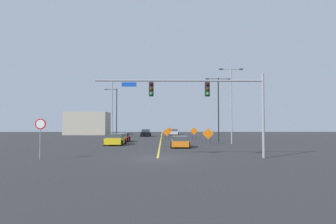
{
  "coord_description": "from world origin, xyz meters",
  "views": [
    {
      "loc": [
        0.44,
        -21.27,
        2.54
      ],
      "look_at": [
        1.23,
        30.04,
        4.64
      ],
      "focal_mm": 30.69,
      "sensor_mm": 36.0,
      "label": 1
    }
  ],
  "objects_px": {
    "car_yellow_passing": "(116,140)",
    "car_black_distant": "(146,133)",
    "construction_sign_left_shoulder": "(167,133)",
    "car_red_far": "(122,138)",
    "stop_sign": "(40,131)",
    "construction_sign_median_far": "(208,134)",
    "construction_sign_right_shoulder": "(170,131)",
    "street_lamp_mid_right": "(116,111)",
    "construction_sign_right_lane": "(194,132)",
    "street_lamp_far_right": "(231,100)",
    "street_lamp_mid_left": "(111,106)",
    "car_silver_approaching": "(174,132)",
    "street_lamp_far_left": "(218,104)",
    "traffic_signal_assembly": "(205,95)",
    "car_orange_near": "(180,142)"
  },
  "relations": [
    {
      "from": "traffic_signal_assembly",
      "to": "construction_sign_right_lane",
      "type": "relative_size",
      "value": 6.31
    },
    {
      "from": "construction_sign_right_shoulder",
      "to": "car_orange_near",
      "type": "distance_m",
      "value": 24.23
    },
    {
      "from": "street_lamp_mid_right",
      "to": "car_silver_approaching",
      "type": "bearing_deg",
      "value": 49.89
    },
    {
      "from": "street_lamp_mid_right",
      "to": "car_red_far",
      "type": "relative_size",
      "value": 2.13
    },
    {
      "from": "street_lamp_mid_right",
      "to": "construction_sign_right_lane",
      "type": "xyz_separation_m",
      "value": [
        13.49,
        -7.2,
        -3.66
      ]
    },
    {
      "from": "stop_sign",
      "to": "street_lamp_mid_right",
      "type": "xyz_separation_m",
      "value": [
        0.08,
        31.6,
        2.9
      ]
    },
    {
      "from": "car_red_far",
      "to": "stop_sign",
      "type": "bearing_deg",
      "value": -98.33
    },
    {
      "from": "street_lamp_mid_left",
      "to": "construction_sign_left_shoulder",
      "type": "distance_m",
      "value": 10.52
    },
    {
      "from": "street_lamp_mid_right",
      "to": "car_yellow_passing",
      "type": "height_order",
      "value": "street_lamp_mid_right"
    },
    {
      "from": "stop_sign",
      "to": "car_black_distant",
      "type": "relative_size",
      "value": 0.7
    },
    {
      "from": "construction_sign_right_lane",
      "to": "construction_sign_right_shoulder",
      "type": "bearing_deg",
      "value": 109.28
    },
    {
      "from": "traffic_signal_assembly",
      "to": "street_lamp_far_right",
      "type": "height_order",
      "value": "street_lamp_far_right"
    },
    {
      "from": "car_yellow_passing",
      "to": "car_black_distant",
      "type": "bearing_deg",
      "value": 84.57
    },
    {
      "from": "construction_sign_left_shoulder",
      "to": "car_red_far",
      "type": "xyz_separation_m",
      "value": [
        -6.33,
        -3.28,
        -0.57
      ]
    },
    {
      "from": "street_lamp_mid_left",
      "to": "construction_sign_right_lane",
      "type": "relative_size",
      "value": 4.94
    },
    {
      "from": "street_lamp_far_left",
      "to": "construction_sign_right_lane",
      "type": "height_order",
      "value": "street_lamp_far_left"
    },
    {
      "from": "street_lamp_mid_left",
      "to": "street_lamp_far_right",
      "type": "relative_size",
      "value": 1.03
    },
    {
      "from": "construction_sign_median_far",
      "to": "construction_sign_right_lane",
      "type": "height_order",
      "value": "construction_sign_median_far"
    },
    {
      "from": "stop_sign",
      "to": "construction_sign_median_far",
      "type": "height_order",
      "value": "stop_sign"
    },
    {
      "from": "traffic_signal_assembly",
      "to": "car_yellow_passing",
      "type": "bearing_deg",
      "value": 123.32
    },
    {
      "from": "street_lamp_mid_left",
      "to": "construction_sign_right_lane",
      "type": "height_order",
      "value": "street_lamp_mid_left"
    },
    {
      "from": "car_yellow_passing",
      "to": "street_lamp_mid_left",
      "type": "bearing_deg",
      "value": 102.87
    },
    {
      "from": "car_red_far",
      "to": "car_black_distant",
      "type": "height_order",
      "value": "car_black_distant"
    },
    {
      "from": "construction_sign_median_far",
      "to": "construction_sign_right_lane",
      "type": "relative_size",
      "value": 1.0
    },
    {
      "from": "construction_sign_right_shoulder",
      "to": "car_yellow_passing",
      "type": "height_order",
      "value": "construction_sign_right_shoulder"
    },
    {
      "from": "construction_sign_right_lane",
      "to": "car_black_distant",
      "type": "bearing_deg",
      "value": 122.64
    },
    {
      "from": "construction_sign_right_shoulder",
      "to": "car_black_distant",
      "type": "distance_m",
      "value": 5.49
    },
    {
      "from": "stop_sign",
      "to": "street_lamp_mid_right",
      "type": "bearing_deg",
      "value": 89.86
    },
    {
      "from": "construction_sign_right_lane",
      "to": "car_yellow_passing",
      "type": "relative_size",
      "value": 0.47
    },
    {
      "from": "street_lamp_far_right",
      "to": "car_red_far",
      "type": "bearing_deg",
      "value": 161.37
    },
    {
      "from": "construction_sign_left_shoulder",
      "to": "car_yellow_passing",
      "type": "relative_size",
      "value": 0.44
    },
    {
      "from": "stop_sign",
      "to": "street_lamp_mid_left",
      "type": "height_order",
      "value": "street_lamp_mid_left"
    },
    {
      "from": "traffic_signal_assembly",
      "to": "car_silver_approaching",
      "type": "xyz_separation_m",
      "value": [
        -0.75,
        44.08,
        -4.07
      ]
    },
    {
      "from": "stop_sign",
      "to": "street_lamp_mid_left",
      "type": "bearing_deg",
      "value": 89.64
    },
    {
      "from": "car_yellow_passing",
      "to": "construction_sign_left_shoulder",
      "type": "bearing_deg",
      "value": 55.72
    },
    {
      "from": "stop_sign",
      "to": "car_red_far",
      "type": "bearing_deg",
      "value": 81.67
    },
    {
      "from": "construction_sign_right_shoulder",
      "to": "construction_sign_right_lane",
      "type": "height_order",
      "value": "construction_sign_right_lane"
    },
    {
      "from": "construction_sign_left_shoulder",
      "to": "car_yellow_passing",
      "type": "distance_m",
      "value": 11.2
    },
    {
      "from": "stop_sign",
      "to": "construction_sign_left_shoulder",
      "type": "relative_size",
      "value": 1.57
    },
    {
      "from": "car_red_far",
      "to": "street_lamp_far_left",
      "type": "bearing_deg",
      "value": -4.78
    },
    {
      "from": "traffic_signal_assembly",
      "to": "car_silver_approaching",
      "type": "height_order",
      "value": "traffic_signal_assembly"
    },
    {
      "from": "street_lamp_far_right",
      "to": "car_yellow_passing",
      "type": "bearing_deg",
      "value": -175.58
    },
    {
      "from": "street_lamp_far_right",
      "to": "car_silver_approaching",
      "type": "height_order",
      "value": "street_lamp_far_right"
    },
    {
      "from": "car_red_far",
      "to": "car_silver_approaching",
      "type": "distance_m",
      "value": 25.89
    },
    {
      "from": "construction_sign_right_lane",
      "to": "car_black_distant",
      "type": "xyz_separation_m",
      "value": [
        -8.38,
        13.07,
        -0.6
      ]
    },
    {
      "from": "stop_sign",
      "to": "car_yellow_passing",
      "type": "distance_m",
      "value": 14.59
    },
    {
      "from": "street_lamp_far_right",
      "to": "street_lamp_mid_right",
      "type": "height_order",
      "value": "street_lamp_far_right"
    },
    {
      "from": "street_lamp_far_left",
      "to": "car_black_distant",
      "type": "xyz_separation_m",
      "value": [
        -11.22,
        18.42,
        -4.56
      ]
    },
    {
      "from": "traffic_signal_assembly",
      "to": "car_red_far",
      "type": "distance_m",
      "value": 21.85
    },
    {
      "from": "street_lamp_mid_left",
      "to": "car_red_far",
      "type": "xyz_separation_m",
      "value": [
        2.79,
        -6.35,
        -4.85
      ]
    }
  ]
}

